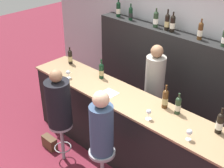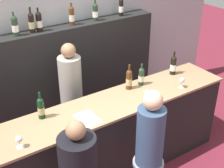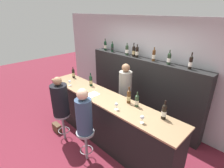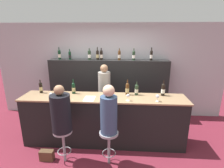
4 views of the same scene
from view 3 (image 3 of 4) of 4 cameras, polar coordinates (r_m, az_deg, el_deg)
The scene contains 27 objects.
ground_plane at distance 4.05m, azimuth -5.32°, elevation -19.12°, with size 16.00×16.00×0.00m, color maroon.
wall_back at distance 4.54m, azimuth 11.40°, elevation 4.47°, with size 6.40×0.05×2.60m.
bar_counter at distance 3.87m, azimuth -2.26°, elevation -11.29°, with size 3.42×0.62×1.06m.
back_bar_cabinet at distance 4.54m, azimuth 9.32°, elevation -1.87°, with size 3.21×0.28×1.64m.
wine_bottle_counter_0 at distance 4.67m, azimuth -12.50°, elevation 3.46°, with size 0.07×0.07×0.29m.
wine_bottle_counter_1 at distance 4.11m, azimuth -6.95°, elevation 1.11°, with size 0.07×0.07×0.31m.
wine_bottle_counter_2 at distance 3.34m, azimuth 5.51°, elevation -4.10°, with size 0.08×0.08×0.33m.
wine_bottle_counter_3 at distance 3.24m, azimuth 8.13°, elevation -5.40°, with size 0.07×0.07×0.29m.
wine_bottle_counter_4 at distance 2.98m, azimuth 16.64°, elevation -8.62°, with size 0.08×0.08×0.33m.
wine_bottle_backbar_0 at distance 5.09m, azimuth -2.21°, elevation 12.46°, with size 0.08×0.08×0.33m.
wine_bottle_backbar_1 at distance 4.89m, azimuth 0.10°, elevation 11.83°, with size 0.07×0.07×0.28m.
wine_bottle_backbar_2 at distance 4.54m, azimuth 4.90°, elevation 11.04°, with size 0.08×0.08×0.31m.
wine_bottle_backbar_3 at distance 4.40m, azimuth 7.07°, elevation 10.62°, with size 0.08×0.08×0.33m.
wine_bottle_backbar_4 at distance 4.34m, azimuth 8.14°, elevation 10.36°, with size 0.08×0.08×0.31m.
wine_bottle_backbar_5 at distance 4.08m, azimuth 13.48°, elevation 9.14°, with size 0.07×0.07×0.31m.
wine_bottle_backbar_6 at distance 3.90m, azimuth 18.14°, elevation 7.92°, with size 0.08×0.08×0.31m.
wine_bottle_backbar_7 at distance 3.72m, azimuth 24.28°, elevation 6.42°, with size 0.07×0.07×0.33m.
wine_glass_0 at distance 4.22m, azimuth -13.66°, elevation 0.70°, with size 0.07×0.07×0.13m.
wine_glass_1 at distance 3.12m, azimuth 1.46°, elevation -6.79°, with size 0.08×0.08×0.14m.
wine_glass_2 at distance 2.82m, azimuth 9.87°, elevation -10.73°, with size 0.07×0.07×0.14m.
tasting_menu at distance 3.71m, azimuth -6.58°, elevation -3.50°, with size 0.21×0.30×0.00m.
bar_stool_left at distance 4.05m, azimuth -15.83°, elevation -11.15°, with size 0.34×0.34×0.65m.
guest_seated_left at distance 3.79m, azimuth -16.67°, elevation -4.70°, with size 0.35×0.35×0.85m.
bar_stool_right at distance 3.46m, azimuth -8.60°, elevation -17.08°, with size 0.34×0.34×0.65m.
guest_seated_right at distance 3.14m, azimuth -9.18°, elevation -9.56°, with size 0.29×0.29×0.87m.
bartender at distance 4.22m, azimuth 4.23°, elevation -4.70°, with size 0.30×0.30×1.62m.
handbag at distance 4.53m, azimuth -17.54°, elevation -13.41°, with size 0.26×0.12×0.20m.
Camera 3 is at (2.37, -1.84, 2.72)m, focal length 28.00 mm.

